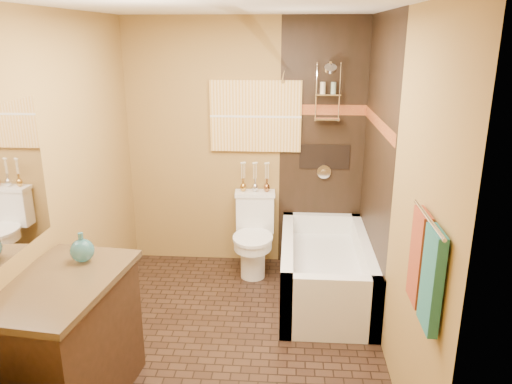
# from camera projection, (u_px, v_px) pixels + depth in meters

# --- Properties ---
(floor) EXTENTS (3.00, 3.00, 0.00)m
(floor) POSITION_uv_depth(u_px,v_px,m) (229.00, 339.00, 3.98)
(floor) COLOR black
(floor) RESTS_ON ground
(wall_left) EXTENTS (0.02, 3.00, 2.50)m
(wall_left) POSITION_uv_depth(u_px,v_px,m) (65.00, 186.00, 3.69)
(wall_left) COLOR olive
(wall_left) RESTS_ON floor
(wall_right) EXTENTS (0.02, 3.00, 2.50)m
(wall_right) POSITION_uv_depth(u_px,v_px,m) (394.00, 193.00, 3.53)
(wall_right) COLOR olive
(wall_right) RESTS_ON floor
(wall_back) EXTENTS (2.40, 0.02, 2.50)m
(wall_back) POSITION_uv_depth(u_px,v_px,m) (245.00, 145.00, 5.03)
(wall_back) COLOR olive
(wall_back) RESTS_ON floor
(wall_front) EXTENTS (2.40, 0.02, 2.50)m
(wall_front) POSITION_uv_depth(u_px,v_px,m) (182.00, 291.00, 2.18)
(wall_front) COLOR olive
(wall_front) RESTS_ON floor
(ceiling) EXTENTS (3.00, 3.00, 0.00)m
(ceiling) POSITION_uv_depth(u_px,v_px,m) (223.00, 5.00, 3.23)
(ceiling) COLOR silver
(ceiling) RESTS_ON wall_back
(alcove_tile_back) EXTENTS (0.85, 0.01, 2.50)m
(alcove_tile_back) POSITION_uv_depth(u_px,v_px,m) (322.00, 147.00, 4.97)
(alcove_tile_back) COLOR black
(alcove_tile_back) RESTS_ON wall_back
(alcove_tile_right) EXTENTS (0.01, 1.50, 2.50)m
(alcove_tile_right) POSITION_uv_depth(u_px,v_px,m) (376.00, 166.00, 4.24)
(alcove_tile_right) COLOR black
(alcove_tile_right) RESTS_ON wall_right
(mosaic_band_back) EXTENTS (0.85, 0.01, 0.10)m
(mosaic_band_back) POSITION_uv_depth(u_px,v_px,m) (324.00, 110.00, 4.85)
(mosaic_band_back) COLOR maroon
(mosaic_band_back) RESTS_ON alcove_tile_back
(mosaic_band_right) EXTENTS (0.01, 1.50, 0.10)m
(mosaic_band_right) POSITION_uv_depth(u_px,v_px,m) (378.00, 123.00, 4.13)
(mosaic_band_right) COLOR maroon
(mosaic_band_right) RESTS_ON alcove_tile_right
(alcove_niche) EXTENTS (0.50, 0.01, 0.25)m
(alcove_niche) POSITION_uv_depth(u_px,v_px,m) (324.00, 157.00, 4.99)
(alcove_niche) COLOR black
(alcove_niche) RESTS_ON alcove_tile_back
(shower_fixtures) EXTENTS (0.24, 0.33, 1.16)m
(shower_fixtures) POSITION_uv_depth(u_px,v_px,m) (327.00, 107.00, 4.74)
(shower_fixtures) COLOR silver
(shower_fixtures) RESTS_ON floor
(curtain_rod) EXTENTS (0.03, 1.55, 0.03)m
(curtain_rod) POSITION_uv_depth(u_px,v_px,m) (285.00, 73.00, 4.06)
(curtain_rod) COLOR silver
(curtain_rod) RESTS_ON wall_back
(towel_bar) EXTENTS (0.02, 0.55, 0.02)m
(towel_bar) POSITION_uv_depth(u_px,v_px,m) (429.00, 219.00, 2.47)
(towel_bar) COLOR silver
(towel_bar) RESTS_ON wall_right
(towel_teal) EXTENTS (0.05, 0.22, 0.52)m
(towel_teal) POSITION_uv_depth(u_px,v_px,m) (432.00, 280.00, 2.43)
(towel_teal) COLOR #1E665B
(towel_teal) RESTS_ON towel_bar
(towel_rust) EXTENTS (0.05, 0.22, 0.52)m
(towel_rust) POSITION_uv_depth(u_px,v_px,m) (419.00, 257.00, 2.67)
(towel_rust) COLOR maroon
(towel_rust) RESTS_ON towel_bar
(sunset_painting) EXTENTS (0.90, 0.04, 0.70)m
(sunset_painting) POSITION_uv_depth(u_px,v_px,m) (256.00, 116.00, 4.91)
(sunset_painting) COLOR gold
(sunset_painting) RESTS_ON wall_back
(vanity_mirror) EXTENTS (0.01, 1.00, 0.90)m
(vanity_mirror) POSITION_uv_depth(u_px,v_px,m) (0.00, 186.00, 2.84)
(vanity_mirror) COLOR white
(vanity_mirror) RESTS_ON wall_left
(bathtub) EXTENTS (0.80, 1.50, 0.55)m
(bathtub) POSITION_uv_depth(u_px,v_px,m) (325.00, 274.00, 4.58)
(bathtub) COLOR white
(bathtub) RESTS_ON floor
(toilet) EXTENTS (0.42, 0.61, 0.80)m
(toilet) POSITION_uv_depth(u_px,v_px,m) (254.00, 234.00, 5.01)
(toilet) COLOR white
(toilet) RESTS_ON floor
(vanity) EXTENTS (0.74, 1.09, 0.91)m
(vanity) POSITION_uv_depth(u_px,v_px,m) (66.00, 345.00, 3.14)
(vanity) COLOR black
(vanity) RESTS_ON floor
(teal_bottle) EXTENTS (0.19, 0.19, 0.25)m
(teal_bottle) POSITION_uv_depth(u_px,v_px,m) (82.00, 247.00, 3.22)
(teal_bottle) COLOR #25666F
(teal_bottle) RESTS_ON vanity
(bud_vases) EXTENTS (0.30, 0.06, 0.30)m
(bud_vases) POSITION_uv_depth(u_px,v_px,m) (255.00, 176.00, 5.01)
(bud_vases) COLOR #BA8A3A
(bud_vases) RESTS_ON toilet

